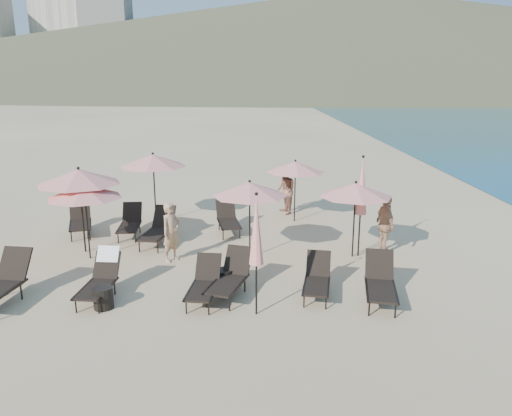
{
  "coord_description": "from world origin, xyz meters",
  "views": [
    {
      "loc": [
        -0.13,
        -10.73,
        4.82
      ],
      "look_at": [
        -0.01,
        3.5,
        1.1
      ],
      "focal_mm": 35.0,
      "sensor_mm": 36.0,
      "label": 1
    }
  ],
  "objects_px": {
    "side_table_0": "(103,298)",
    "beachgoer_b": "(285,191)",
    "lounger_3": "(230,276)",
    "umbrella_open_3": "(153,161)",
    "lounger_0": "(0,283)",
    "umbrella_open_5": "(84,191)",
    "lounger_9": "(228,219)",
    "lounger_5": "(380,282)",
    "lounger_6": "(80,220)",
    "lounger_4": "(317,278)",
    "umbrella_open_4": "(295,167)",
    "umbrella_open_2": "(356,190)",
    "beachgoer_c": "(385,225)",
    "side_table_1": "(224,278)",
    "lounger_8": "(158,228)",
    "umbrella_closed_1": "(362,187)",
    "umbrella_open_1": "(250,189)",
    "beachgoer_a": "(171,232)",
    "lounger_7": "(130,222)",
    "lounger_1": "(101,277)",
    "lounger_2": "(204,283)",
    "umbrella_open_0": "(79,177)",
    "umbrella_closed_0": "(256,231)"
  },
  "relations": [
    {
      "from": "umbrella_open_1",
      "to": "lounger_3",
      "type": "bearing_deg",
      "value": -100.09
    },
    {
      "from": "lounger_9",
      "to": "beachgoer_b",
      "type": "xyz_separation_m",
      "value": [
        1.98,
        2.22,
        0.42
      ]
    },
    {
      "from": "lounger_4",
      "to": "lounger_5",
      "type": "distance_m",
      "value": 1.4
    },
    {
      "from": "lounger_4",
      "to": "lounger_8",
      "type": "bearing_deg",
      "value": 149.64
    },
    {
      "from": "umbrella_open_0",
      "to": "beachgoer_b",
      "type": "bearing_deg",
      "value": 34.23
    },
    {
      "from": "lounger_0",
      "to": "umbrella_closed_1",
      "type": "bearing_deg",
      "value": 28.11
    },
    {
      "from": "umbrella_open_1",
      "to": "umbrella_open_3",
      "type": "distance_m",
      "value": 4.86
    },
    {
      "from": "side_table_0",
      "to": "side_table_1",
      "type": "height_order",
      "value": "side_table_0"
    },
    {
      "from": "lounger_7",
      "to": "beachgoer_b",
      "type": "distance_m",
      "value": 5.67
    },
    {
      "from": "umbrella_open_3",
      "to": "lounger_5",
      "type": "bearing_deg",
      "value": -46.07
    },
    {
      "from": "umbrella_open_3",
      "to": "lounger_4",
      "type": "bearing_deg",
      "value": -51.69
    },
    {
      "from": "lounger_4",
      "to": "umbrella_open_4",
      "type": "height_order",
      "value": "umbrella_open_4"
    },
    {
      "from": "lounger_4",
      "to": "umbrella_open_2",
      "type": "relative_size",
      "value": 0.73
    },
    {
      "from": "lounger_6",
      "to": "umbrella_open_3",
      "type": "height_order",
      "value": "umbrella_open_3"
    },
    {
      "from": "lounger_1",
      "to": "lounger_6",
      "type": "bearing_deg",
      "value": 118.03
    },
    {
      "from": "umbrella_open_1",
      "to": "side_table_0",
      "type": "bearing_deg",
      "value": -135.38
    },
    {
      "from": "lounger_2",
      "to": "umbrella_open_1",
      "type": "bearing_deg",
      "value": 76.22
    },
    {
      "from": "lounger_3",
      "to": "umbrella_open_3",
      "type": "bearing_deg",
      "value": 132.67
    },
    {
      "from": "lounger_8",
      "to": "beachgoer_b",
      "type": "relative_size",
      "value": 1.07
    },
    {
      "from": "umbrella_open_2",
      "to": "side_table_1",
      "type": "bearing_deg",
      "value": -149.02
    },
    {
      "from": "lounger_2",
      "to": "umbrella_open_2",
      "type": "height_order",
      "value": "umbrella_open_2"
    },
    {
      "from": "lounger_3",
      "to": "umbrella_closed_1",
      "type": "height_order",
      "value": "umbrella_closed_1"
    },
    {
      "from": "umbrella_open_3",
      "to": "lounger_2",
      "type": "bearing_deg",
      "value": -70.38
    },
    {
      "from": "umbrella_closed_1",
      "to": "beachgoer_c",
      "type": "distance_m",
      "value": 1.38
    },
    {
      "from": "lounger_0",
      "to": "umbrella_open_5",
      "type": "bearing_deg",
      "value": 78.79
    },
    {
      "from": "lounger_2",
      "to": "umbrella_closed_1",
      "type": "height_order",
      "value": "umbrella_closed_1"
    },
    {
      "from": "lounger_0",
      "to": "lounger_6",
      "type": "relative_size",
      "value": 1.07
    },
    {
      "from": "lounger_9",
      "to": "lounger_5",
      "type": "bearing_deg",
      "value": -65.49
    },
    {
      "from": "lounger_5",
      "to": "side_table_0",
      "type": "relative_size",
      "value": 3.73
    },
    {
      "from": "umbrella_open_5",
      "to": "beachgoer_c",
      "type": "height_order",
      "value": "umbrella_open_5"
    },
    {
      "from": "lounger_0",
      "to": "lounger_5",
      "type": "distance_m",
      "value": 8.34
    },
    {
      "from": "lounger_3",
      "to": "umbrella_open_5",
      "type": "height_order",
      "value": "umbrella_open_5"
    },
    {
      "from": "lounger_0",
      "to": "umbrella_open_2",
      "type": "distance_m",
      "value": 8.92
    },
    {
      "from": "umbrella_open_4",
      "to": "umbrella_closed_0",
      "type": "bearing_deg",
      "value": -101.18
    },
    {
      "from": "lounger_3",
      "to": "lounger_6",
      "type": "xyz_separation_m",
      "value": [
        -4.96,
        4.68,
        0.01
      ]
    },
    {
      "from": "side_table_1",
      "to": "umbrella_open_1",
      "type": "bearing_deg",
      "value": 73.42
    },
    {
      "from": "lounger_0",
      "to": "lounger_2",
      "type": "distance_m",
      "value": 4.44
    },
    {
      "from": "lounger_7",
      "to": "umbrella_open_1",
      "type": "distance_m",
      "value": 4.54
    },
    {
      "from": "lounger_5",
      "to": "umbrella_open_0",
      "type": "relative_size",
      "value": 0.72
    },
    {
      "from": "lounger_1",
      "to": "lounger_3",
      "type": "distance_m",
      "value": 2.92
    },
    {
      "from": "umbrella_open_5",
      "to": "beachgoer_c",
      "type": "xyz_separation_m",
      "value": [
        8.2,
        0.33,
        -1.05
      ]
    },
    {
      "from": "lounger_3",
      "to": "lounger_5",
      "type": "bearing_deg",
      "value": 11.72
    },
    {
      "from": "lounger_5",
      "to": "side_table_1",
      "type": "distance_m",
      "value": 3.59
    },
    {
      "from": "umbrella_open_5",
      "to": "side_table_1",
      "type": "relative_size",
      "value": 4.85
    },
    {
      "from": "umbrella_open_0",
      "to": "umbrella_closed_0",
      "type": "height_order",
      "value": "umbrella_closed_0"
    },
    {
      "from": "umbrella_open_3",
      "to": "beachgoer_a",
      "type": "height_order",
      "value": "umbrella_open_3"
    },
    {
      "from": "side_table_0",
      "to": "beachgoer_b",
      "type": "xyz_separation_m",
      "value": [
        4.42,
        7.7,
        0.63
      ]
    },
    {
      "from": "lounger_6",
      "to": "umbrella_open_5",
      "type": "xyz_separation_m",
      "value": [
        0.99,
        -2.25,
        1.43
      ]
    },
    {
      "from": "lounger_3",
      "to": "umbrella_open_3",
      "type": "distance_m",
      "value": 6.88
    },
    {
      "from": "lounger_2",
      "to": "lounger_8",
      "type": "bearing_deg",
      "value": 120.35
    }
  ]
}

